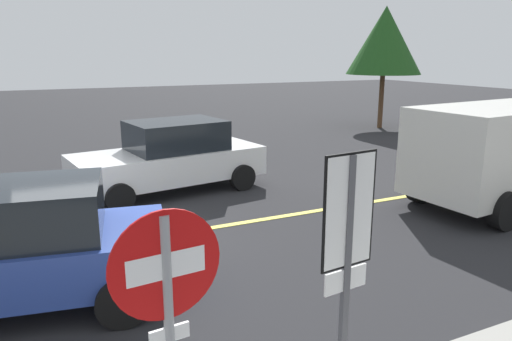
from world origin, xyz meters
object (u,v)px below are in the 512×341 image
stop_sign (169,316)px  car_blue_crossing (16,248)px  car_white_approaching (171,157)px  speed_limit_sign (347,241)px  tree_left_verge (385,41)px

stop_sign → car_blue_crossing: bearing=105.6°
stop_sign → car_white_approaching: stop_sign is taller
stop_sign → speed_limit_sign: 1.62m
speed_limit_sign → car_white_approaching: size_ratio=0.53×
stop_sign → tree_left_verge: tree_left_verge is taller
car_blue_crossing → tree_left_verge: size_ratio=0.80×
car_blue_crossing → tree_left_verge: (14.50, 10.36, 2.97)m
car_blue_crossing → tree_left_verge: 18.07m
stop_sign → car_white_approaching: size_ratio=0.50×
speed_limit_sign → tree_left_verge: size_ratio=0.48×
car_white_approaching → car_blue_crossing: bearing=-126.3°
tree_left_verge → stop_sign: bearing=-133.7°
stop_sign → speed_limit_sign: (1.59, 0.23, 0.17)m
stop_sign → car_white_approaching: 8.57m
speed_limit_sign → tree_left_verge: 18.36m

